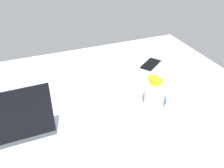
{
  "coord_description": "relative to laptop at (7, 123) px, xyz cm",
  "views": [
    {
      "loc": [
        12.63,
        73.67,
        85.99
      ],
      "look_at": [
        -22.7,
        -15.21,
        24.0
      ],
      "focal_mm": 39.84,
      "sensor_mm": 36.0,
      "label": 1
    }
  ],
  "objects": [
    {
      "name": "laptop",
      "position": [
        0.0,
        0.0,
        0.0
      ],
      "size": [
        33.42,
        23.6,
        23.0
      ],
      "rotation": [
        0.0,
        0.0,
        0.02
      ],
      "color": "#4C4C51",
      "rests_on": "bed_mattress"
    },
    {
      "name": "snack_cup",
      "position": [
        -60.67,
        5.35,
        1.68
      ],
      "size": [
        9.74,
        9.55,
        13.79
      ],
      "color": "silver",
      "rests_on": "bed_mattress"
    },
    {
      "name": "bed_mattress",
      "position": [
        -23.3,
        6.85,
        -13.41
      ],
      "size": [
        180.0,
        140.0,
        18.0
      ],
      "primitive_type": "cube",
      "color": "silver",
      "rests_on": "ground"
    },
    {
      "name": "cell_phone",
      "position": [
        -77.45,
        -27.59,
        -4.01
      ],
      "size": [
        15.32,
        13.74,
        0.8
      ],
      "primitive_type": "cube",
      "rotation": [
        0.0,
        0.0,
        5.34
      ],
      "color": "black",
      "rests_on": "bed_mattress"
    }
  ]
}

